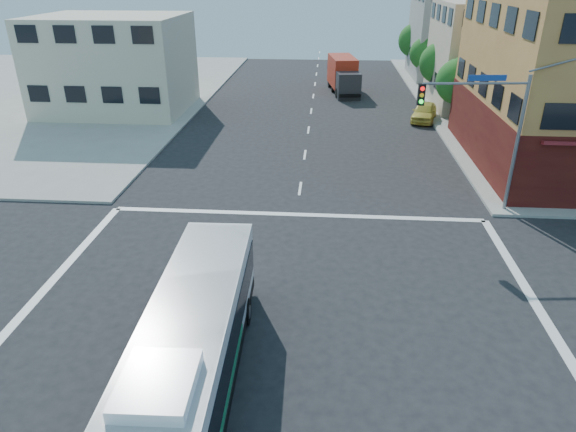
{
  "coord_description": "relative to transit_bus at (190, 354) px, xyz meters",
  "views": [
    {
      "loc": [
        1.38,
        -14.32,
        11.4
      ],
      "look_at": [
        -0.07,
        4.76,
        2.19
      ],
      "focal_mm": 32.0,
      "sensor_mm": 36.0,
      "label": 1
    }
  ],
  "objects": [
    {
      "name": "signal_mast_ne",
      "position": [
        11.32,
        13.83,
        3.37
      ],
      "size": [
        7.91,
        1.13,
        8.07
      ],
      "color": "slate",
      "rests_on": "ground"
    },
    {
      "name": "ground",
      "position": [
        2.24,
        3.21,
        -1.61
      ],
      "size": [
        120.0,
        120.0,
        0.0
      ],
      "primitive_type": "plane",
      "color": "black",
      "rests_on": "ground"
    },
    {
      "name": "building_west",
      "position": [
        -14.78,
        33.19,
        2.39
      ],
      "size": [
        12.06,
        10.06,
        8.0
      ],
      "color": "beige",
      "rests_on": "ground"
    },
    {
      "name": "street_tree_c",
      "position": [
        14.14,
        47.13,
        1.85
      ],
      "size": [
        3.4,
        3.4,
        5.29
      ],
      "color": "#3A2715",
      "rests_on": "ground"
    },
    {
      "name": "street_tree_d",
      "position": [
        14.14,
        55.13,
        2.27
      ],
      "size": [
        4.0,
        4.0,
        6.03
      ],
      "color": "#3A2715",
      "rests_on": "ground"
    },
    {
      "name": "building_east_near",
      "position": [
        19.22,
        37.19,
        2.89
      ],
      "size": [
        12.06,
        10.06,
        9.0
      ],
      "color": "#C3AD95",
      "rests_on": "ground"
    },
    {
      "name": "street_tree_b",
      "position": [
        14.14,
        39.13,
        2.14
      ],
      "size": [
        3.8,
        3.8,
        5.79
      ],
      "color": "#3A2715",
      "rests_on": "ground"
    },
    {
      "name": "transit_bus",
      "position": [
        0.0,
        0.0,
        0.0
      ],
      "size": [
        2.73,
        11.2,
        3.3
      ],
      "rotation": [
        0.0,
        0.0,
        0.03
      ],
      "color": "black",
      "rests_on": "ground"
    },
    {
      "name": "parked_car",
      "position": [
        11.7,
        31.7,
        -0.86
      ],
      "size": [
        2.92,
        4.76,
        1.51
      ],
      "primitive_type": "imported",
      "rotation": [
        0.0,
        0.0,
        -0.28
      ],
      "color": "#DDCA4D",
      "rests_on": "ground"
    },
    {
      "name": "street_tree_a",
      "position": [
        14.14,
        31.13,
        1.98
      ],
      "size": [
        3.6,
        3.6,
        5.53
      ],
      "color": "#3A2715",
      "rests_on": "ground"
    },
    {
      "name": "box_truck",
      "position": [
        5.21,
        42.11,
        0.05
      ],
      "size": [
        3.32,
        7.86,
        3.43
      ],
      "rotation": [
        0.0,
        0.0,
        0.15
      ],
      "color": "#28292D",
      "rests_on": "ground"
    },
    {
      "name": "building_east_far",
      "position": [
        19.22,
        51.19,
        3.39
      ],
      "size": [
        12.06,
        10.06,
        10.0
      ],
      "color": "gray",
      "rests_on": "ground"
    }
  ]
}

